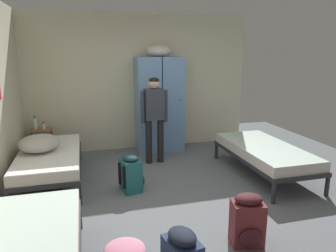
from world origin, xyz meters
name	(u,v)px	position (x,y,z in m)	size (l,w,h in m)	color
ground_plane	(173,197)	(0.00, 0.00, 0.00)	(7.71, 7.71, 0.00)	slate
room_backdrop	(80,92)	(-1.15, 1.18, 1.34)	(4.52, 4.88, 2.68)	beige
locker_bank	(159,103)	(0.34, 2.13, 0.97)	(0.90, 0.55, 2.07)	#6B93C6
shelf_unit	(41,141)	(-1.90, 2.16, 0.35)	(0.38, 0.30, 0.57)	brown
bed_right	(264,152)	(1.65, 0.40, 0.38)	(0.90, 1.90, 0.49)	#28282D
bed_left_rear	(50,158)	(-1.65, 1.01, 0.38)	(0.90, 1.90, 0.49)	#28282D
bedding_heap	(39,143)	(-1.78, 1.05, 0.61)	(0.59, 0.65, 0.24)	#B7B2A8
person_traveler	(154,112)	(0.08, 1.42, 0.92)	(0.48, 0.20, 1.52)	black
water_bottle	(35,123)	(-1.98, 2.18, 0.68)	(0.07, 0.07, 0.24)	silver
lotion_bottle	(44,126)	(-1.83, 2.12, 0.63)	(0.05, 0.05, 0.14)	beige
backpack_maroon	(247,221)	(0.44, -1.22, 0.26)	(0.36, 0.38, 0.55)	maroon
backpack_teal	(131,173)	(-0.51, 0.37, 0.26)	(0.38, 0.37, 0.55)	#23666B
clothes_pile_pink	(125,250)	(-0.80, -1.08, 0.05)	(0.41, 0.42, 0.11)	pink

